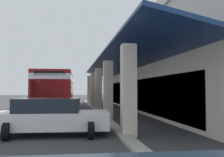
# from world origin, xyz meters

# --- Properties ---
(ground) EXTENTS (120.00, 120.00, 0.00)m
(ground) POSITION_xyz_m (0.00, 8.00, 0.00)
(ground) COLOR #38383A
(curb_strip) EXTENTS (33.71, 0.50, 0.12)m
(curb_strip) POSITION_xyz_m (0.49, 4.92, 0.06)
(curb_strip) COLOR #9E998E
(curb_strip) RESTS_ON ground
(plaza_building) EXTENTS (28.39, 16.48, 7.12)m
(plaza_building) POSITION_xyz_m (0.49, 14.54, 3.56)
(plaza_building) COLOR beige
(plaza_building) RESTS_ON ground
(transit_bus) EXTENTS (11.24, 2.95, 3.34)m
(transit_bus) POSITION_xyz_m (-0.02, 1.64, 1.85)
(transit_bus) COLOR maroon
(transit_bus) RESTS_ON ground
(parked_sedan_white) EXTENTS (2.64, 4.51, 1.47)m
(parked_sedan_white) POSITION_xyz_m (11.01, 2.15, 0.75)
(parked_sedan_white) COLOR silver
(parked_sedan_white) RESTS_ON ground
(potted_palm) EXTENTS (1.86, 1.97, 3.06)m
(potted_palm) POSITION_xyz_m (-7.57, 6.05, 0.77)
(potted_palm) COLOR gray
(potted_palm) RESTS_ON ground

